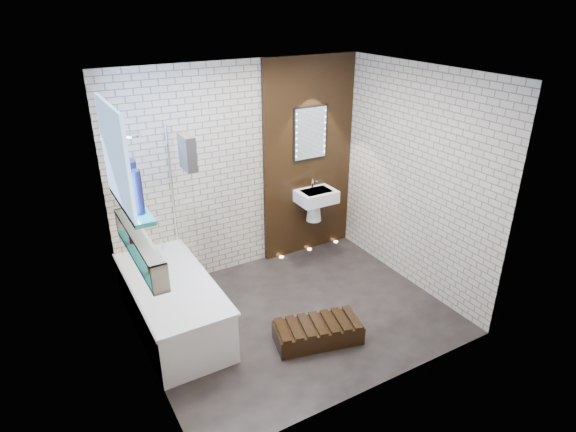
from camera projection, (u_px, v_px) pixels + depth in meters
ground at (295, 314)px, 5.39m from camera, size 3.20×3.20×0.00m
room_shell at (295, 208)px, 4.85m from camera, size 3.24×3.20×2.60m
walnut_panel at (308, 159)px, 6.28m from camera, size 1.30×0.06×2.60m
clerestory_window at (119, 166)px, 4.16m from camera, size 0.18×1.00×0.94m
display_niche at (140, 247)px, 4.32m from camera, size 0.14×1.30×0.26m
bathtub at (173, 304)px, 5.07m from camera, size 0.79×1.74×0.70m
bath_screen at (183, 197)px, 5.17m from camera, size 0.01×0.78×1.40m
towel at (187, 152)px, 4.70m from camera, size 0.10×0.26×0.34m
shower_head at (132, 135)px, 4.72m from camera, size 0.18×0.18×0.02m
washbasin at (316, 200)px, 6.34m from camera, size 0.50×0.36×0.58m
led_mirror at (310, 133)px, 6.11m from camera, size 0.50×0.02×0.70m
walnut_step at (318, 333)px, 4.95m from camera, size 0.95×0.59×0.19m
niche_bottles at (137, 246)px, 4.41m from camera, size 0.06×0.68×0.14m
sill_vases at (129, 185)px, 4.30m from camera, size 0.19×0.59×0.39m
floor_uplights at (309, 249)px, 6.77m from camera, size 0.96×0.06×0.01m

